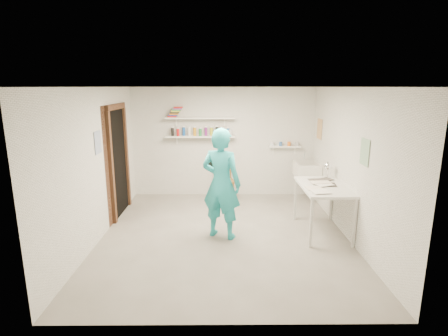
{
  "coord_description": "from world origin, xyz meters",
  "views": [
    {
      "loc": [
        -0.04,
        -5.4,
        2.41
      ],
      "look_at": [
        0.0,
        0.4,
        1.05
      ],
      "focal_mm": 28.0,
      "sensor_mm": 36.0,
      "label": 1
    }
  ],
  "objects_px": {
    "man": "(221,184)",
    "belfast_sink": "(307,170)",
    "wooden_chair": "(224,181)",
    "wall_clock": "(216,163)",
    "desk_lamp": "(328,166)",
    "work_table": "(322,209)"
  },
  "relations": [
    {
      "from": "man",
      "to": "belfast_sink",
      "type": "bearing_deg",
      "value": -111.94
    },
    {
      "from": "man",
      "to": "wooden_chair",
      "type": "distance_m",
      "value": 2.01
    },
    {
      "from": "wall_clock",
      "to": "desk_lamp",
      "type": "xyz_separation_m",
      "value": [
        1.98,
        0.44,
        -0.15
      ]
    },
    {
      "from": "belfast_sink",
      "to": "desk_lamp",
      "type": "relative_size",
      "value": 3.9
    },
    {
      "from": "belfast_sink",
      "to": "wooden_chair",
      "type": "distance_m",
      "value": 1.76
    },
    {
      "from": "wall_clock",
      "to": "desk_lamp",
      "type": "distance_m",
      "value": 2.03
    },
    {
      "from": "belfast_sink",
      "to": "desk_lamp",
      "type": "height_order",
      "value": "desk_lamp"
    },
    {
      "from": "wall_clock",
      "to": "work_table",
      "type": "xyz_separation_m",
      "value": [
        1.78,
        -0.05,
        -0.78
      ]
    },
    {
      "from": "belfast_sink",
      "to": "wooden_chair",
      "type": "height_order",
      "value": "belfast_sink"
    },
    {
      "from": "belfast_sink",
      "to": "man",
      "type": "xyz_separation_m",
      "value": [
        -1.8,
        -1.75,
        0.2
      ]
    },
    {
      "from": "belfast_sink",
      "to": "wooden_chair",
      "type": "relative_size",
      "value": 0.72
    },
    {
      "from": "wall_clock",
      "to": "work_table",
      "type": "distance_m",
      "value": 1.94
    },
    {
      "from": "work_table",
      "to": "belfast_sink",
      "type": "bearing_deg",
      "value": 86.06
    },
    {
      "from": "wooden_chair",
      "to": "belfast_sink",
      "type": "bearing_deg",
      "value": -17.27
    },
    {
      "from": "man",
      "to": "desk_lamp",
      "type": "height_order",
      "value": "man"
    },
    {
      "from": "desk_lamp",
      "to": "wooden_chair",
      "type": "bearing_deg",
      "value": 144.42
    },
    {
      "from": "man",
      "to": "wall_clock",
      "type": "relative_size",
      "value": 5.56
    },
    {
      "from": "man",
      "to": "desk_lamp",
      "type": "bearing_deg",
      "value": -137.4
    },
    {
      "from": "man",
      "to": "work_table",
      "type": "distance_m",
      "value": 1.76
    },
    {
      "from": "belfast_sink",
      "to": "wall_clock",
      "type": "relative_size",
      "value": 1.86
    },
    {
      "from": "work_table",
      "to": "desk_lamp",
      "type": "height_order",
      "value": "desk_lamp"
    },
    {
      "from": "man",
      "to": "work_table",
      "type": "height_order",
      "value": "man"
    }
  ]
}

